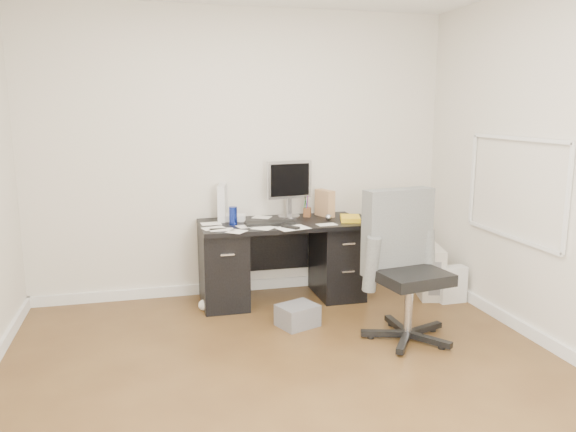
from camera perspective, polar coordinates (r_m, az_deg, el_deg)
The scene contains 18 objects.
ground at distance 3.85m, azimuth 0.82°, elevation -16.72°, with size 4.00×4.00×0.00m, color #4A3017.
room_shell at distance 3.45m, azimuth 1.29°, elevation 8.75°, with size 4.02×4.02×2.71m.
desk at distance 5.27m, azimuth -0.67°, elevation -4.32°, with size 1.50×0.70×0.75m.
loose_papers at distance 5.10m, azimuth -2.72°, elevation -0.80°, with size 1.10×0.60×0.00m, color white, non-canonical shape.
lcd_monitor at distance 5.34m, azimuth 0.12°, elevation 2.77°, with size 0.44×0.25×0.56m, color #B4B4B9, non-canonical shape.
keyboard at distance 5.07m, azimuth -1.83°, elevation -0.72°, with size 0.45×0.15×0.03m, color black.
computer_mouse at distance 5.26m, azimuth 4.14°, elevation -0.13°, with size 0.06×0.06×0.06m, color #B4B4B9.
travel_mug at distance 5.07m, azimuth -5.59°, elevation 0.02°, with size 0.07×0.07×0.16m, color #162999.
white_binder at distance 5.29m, azimuth -6.66°, elevation 1.41°, with size 0.13×0.29×0.34m, color silver.
magazine_file at distance 5.45m, azimuth 3.76°, elevation 1.32°, with size 0.11×0.22×0.26m, color #AB8253.
pen_cup at distance 5.42m, azimuth 1.97°, elevation 1.02°, with size 0.09×0.09×0.21m, color brown, non-canonical shape.
yellow_book at distance 5.27m, azimuth 6.42°, elevation -0.24°, with size 0.19×0.24×0.04m, color yellow.
paper_remote at distance 4.92m, azimuth 0.47°, elevation -1.11°, with size 0.27×0.22×0.02m, color white, non-canonical shape.
office_chair at distance 4.42m, azimuth 12.31°, elevation -5.14°, with size 0.66×0.66×1.17m, color #4A4C4A, non-canonical shape.
pc_tower at distance 5.61m, azimuth 14.09°, elevation -5.42°, with size 0.21×0.48×0.48m, color #AFA99E.
shopping_bag at distance 5.48m, azimuth 16.32°, elevation -6.67°, with size 0.25×0.18×0.34m, color silver.
wicker_basket at distance 5.36m, azimuth -6.27°, elevation -6.57°, with size 0.36×0.36×0.36m, color #4C3416.
desk_printer at distance 4.74m, azimuth 0.98°, elevation -10.06°, with size 0.31×0.25×0.18m, color slate.
Camera 1 is at (-0.89, -3.30, 1.79)m, focal length 35.00 mm.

